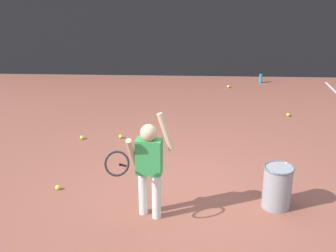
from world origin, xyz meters
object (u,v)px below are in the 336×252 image
at_px(tennis_ball_1, 288,115).
at_px(tennis_ball_3, 82,137).
at_px(tennis_ball_5, 229,86).
at_px(tennis_ball_2, 58,188).
at_px(tennis_ball_4, 121,137).
at_px(water_bottle, 261,79).
at_px(ball_hopper, 277,186).
at_px(tennis_player, 148,163).

bearing_deg(tennis_ball_1, tennis_ball_3, -161.31).
xyz_separation_m(tennis_ball_1, tennis_ball_5, (-1.01, 1.87, 0.00)).
height_order(tennis_ball_1, tennis_ball_3, same).
bearing_deg(tennis_ball_2, tennis_ball_1, 38.82).
xyz_separation_m(tennis_ball_4, tennis_ball_5, (2.12, 3.08, 0.00)).
distance_m(water_bottle, tennis_ball_4, 4.58).
distance_m(tennis_ball_4, tennis_ball_5, 3.74).
bearing_deg(tennis_ball_5, water_bottle, 28.71).
xyz_separation_m(ball_hopper, tennis_ball_1, (0.84, 3.30, -0.26)).
bearing_deg(tennis_ball_5, tennis_player, -104.73).
bearing_deg(ball_hopper, water_bottle, 83.44).
bearing_deg(water_bottle, ball_hopper, -96.56).
distance_m(tennis_ball_3, tennis_ball_5, 4.20).
height_order(tennis_player, tennis_ball_2, tennis_player).
xyz_separation_m(tennis_player, ball_hopper, (1.60, 0.29, -0.44)).
distance_m(water_bottle, tennis_ball_3, 5.08).
height_order(water_bottle, tennis_ball_2, water_bottle).
xyz_separation_m(tennis_player, tennis_ball_5, (1.43, 5.45, -0.69)).
relative_size(tennis_ball_1, tennis_ball_2, 1.00).
xyz_separation_m(tennis_ball_2, tennis_ball_4, (0.61, 1.79, 0.00)).
height_order(tennis_player, water_bottle, tennis_player).
bearing_deg(ball_hopper, tennis_ball_1, 75.74).
bearing_deg(ball_hopper, tennis_ball_2, 174.21).
bearing_deg(tennis_ball_3, ball_hopper, -34.41).
relative_size(tennis_player, tennis_ball_4, 20.46).
relative_size(tennis_ball_4, tennis_ball_5, 1.00).
distance_m(ball_hopper, tennis_ball_4, 3.11).
bearing_deg(tennis_ball_3, water_bottle, 45.02).
height_order(ball_hopper, tennis_ball_3, ball_hopper).
relative_size(tennis_player, ball_hopper, 2.40).
xyz_separation_m(tennis_ball_3, tennis_ball_5, (2.78, 3.15, 0.00)).
height_order(ball_hopper, tennis_ball_4, ball_hopper).
xyz_separation_m(tennis_player, tennis_ball_3, (-1.35, 2.31, -0.69)).
bearing_deg(tennis_ball_1, ball_hopper, -104.26).
height_order(ball_hopper, water_bottle, ball_hopper).
bearing_deg(tennis_ball_3, tennis_player, -59.71).
xyz_separation_m(ball_hopper, tennis_ball_2, (-2.90, 0.29, -0.26)).
bearing_deg(water_bottle, tennis_player, -110.84).
height_order(tennis_player, tennis_ball_3, tennis_player).
xyz_separation_m(tennis_ball_1, tennis_ball_2, (-3.73, -3.00, 0.00)).
height_order(ball_hopper, tennis_ball_1, ball_hopper).
height_order(tennis_player, tennis_ball_4, tennis_player).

